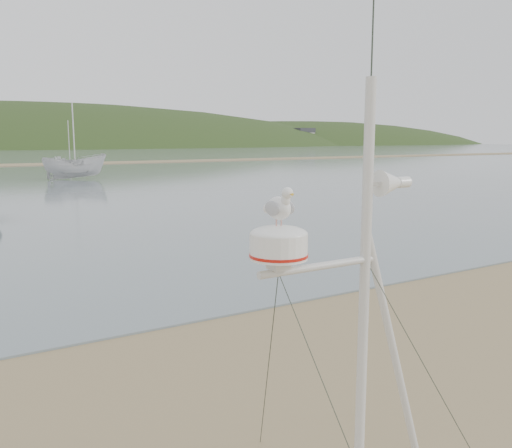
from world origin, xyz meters
TOP-DOWN VIEW (x-y plane):
  - mast_rig at (1.54, -1.21)m, footprint 2.15×2.29m
  - boat_white at (8.82, 41.78)m, footprint 2.23×2.18m
  - sailboat_blue_far at (12.08, 61.00)m, footprint 2.51×6.04m

SIDE VIEW (x-z plane):
  - sailboat_blue_far at x=12.08m, z-range -2.64..3.24m
  - mast_rig at x=1.54m, z-range -1.25..3.59m
  - boat_white at x=8.82m, z-range 0.04..5.43m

